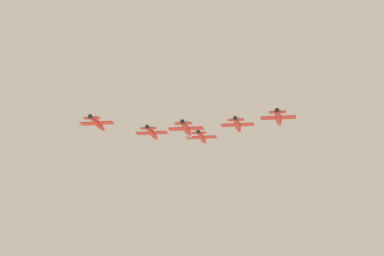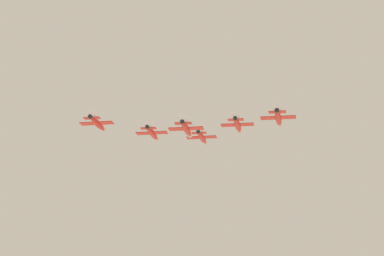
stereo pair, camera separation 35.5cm
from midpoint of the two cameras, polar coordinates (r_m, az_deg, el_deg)
name	(u,v)px [view 2 (the right image)]	position (r m, az deg, el deg)	size (l,w,h in m)	color
jet_lead	(202,137)	(288.52, 0.69, -0.62)	(16.03, 10.42, 3.48)	red
jet_left_wingman	(152,133)	(275.00, -2.59, -0.33)	(16.08, 10.43, 3.48)	red
jet_right_wingman	(238,125)	(271.44, 3.05, 0.20)	(16.60, 10.73, 3.58)	red
jet_left_outer	(97,123)	(262.88, -6.18, 0.31)	(16.26, 10.58, 3.53)	red
jet_right_outer	(278,118)	(254.31, 5.72, 0.67)	(16.64, 10.76, 3.59)	red
jet_slot_rear	(186,129)	(256.51, -0.33, -0.05)	(16.79, 10.85, 3.62)	red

